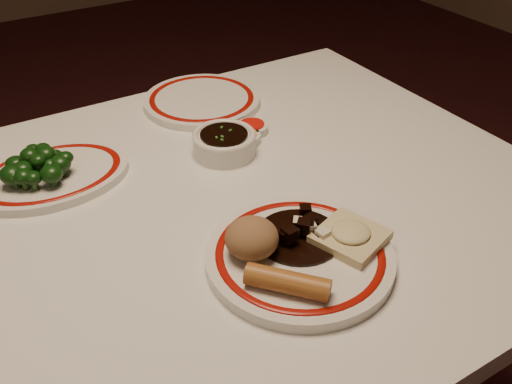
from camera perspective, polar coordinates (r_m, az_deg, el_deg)
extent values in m
cube|color=white|center=(0.94, -5.62, -2.63)|extent=(1.20, 0.90, 0.04)
cylinder|color=black|center=(1.66, 5.73, 0.26)|extent=(0.06, 0.06, 0.71)
cylinder|color=silver|center=(0.82, 4.39, -6.49)|extent=(0.36, 0.36, 0.02)
torus|color=maroon|center=(0.82, 4.42, -6.01)|extent=(0.31, 0.31, 0.00)
ellipsoid|color=#8E6543|center=(0.79, -0.42, -4.62)|extent=(0.08, 0.08, 0.05)
cylinder|color=#A26328|center=(0.75, 3.17, -8.98)|extent=(0.10, 0.10, 0.03)
cube|color=beige|center=(0.84, 9.40, -4.48)|extent=(0.12, 0.12, 0.01)
ellipsoid|color=beige|center=(0.83, 9.47, -3.93)|extent=(0.06, 0.06, 0.02)
cylinder|color=black|center=(0.84, 4.26, -4.45)|extent=(0.13, 0.13, 0.00)
cube|color=black|center=(0.83, 6.32, -4.45)|extent=(0.02, 0.02, 0.02)
cube|color=black|center=(0.87, 4.94, -1.92)|extent=(0.02, 0.02, 0.02)
cube|color=black|center=(0.82, 2.82, -4.30)|extent=(0.02, 0.02, 0.02)
cube|color=black|center=(0.85, 5.50, -2.83)|extent=(0.02, 0.02, 0.02)
cube|color=black|center=(0.81, 3.41, -4.21)|extent=(0.02, 0.02, 0.02)
cube|color=black|center=(0.84, 4.20, -3.23)|extent=(0.02, 0.02, 0.02)
cube|color=black|center=(0.83, 4.81, -3.45)|extent=(0.03, 0.03, 0.02)
cube|color=black|center=(0.81, 1.43, -5.04)|extent=(0.02, 0.02, 0.02)
cube|color=black|center=(0.84, 5.19, -3.34)|extent=(0.03, 0.03, 0.02)
cube|color=black|center=(0.84, 4.03, -3.69)|extent=(0.02, 0.02, 0.02)
cube|color=beige|center=(0.83, 6.68, -4.17)|extent=(0.02, 0.02, 0.01)
cube|color=beige|center=(0.83, 5.38, -3.47)|extent=(0.02, 0.02, 0.01)
cube|color=beige|center=(0.84, 4.32, -3.07)|extent=(0.02, 0.02, 0.01)
cube|color=beige|center=(0.84, 5.03, -3.58)|extent=(0.02, 0.02, 0.01)
torus|color=maroon|center=(1.04, -19.88, 1.82)|extent=(0.24, 0.24, 0.00)
cylinder|color=#23471C|center=(1.06, -22.72, 1.89)|extent=(0.01, 0.01, 0.01)
ellipsoid|color=black|center=(1.05, -22.91, 2.56)|extent=(0.04, 0.04, 0.03)
cylinder|color=#23471C|center=(1.03, -18.83, 1.86)|extent=(0.01, 0.01, 0.01)
ellipsoid|color=black|center=(1.02, -19.02, 2.69)|extent=(0.04, 0.04, 0.03)
cylinder|color=#23471C|center=(1.03, -19.69, 1.77)|extent=(0.01, 0.01, 0.01)
ellipsoid|color=black|center=(1.02, -19.87, 2.54)|extent=(0.03, 0.03, 0.03)
cylinder|color=#23471C|center=(1.03, -22.08, 1.23)|extent=(0.01, 0.01, 0.01)
ellipsoid|color=black|center=(1.02, -22.30, 2.07)|extent=(0.04, 0.04, 0.03)
cylinder|color=#23471C|center=(1.06, -20.46, 2.72)|extent=(0.01, 0.01, 0.01)
ellipsoid|color=black|center=(1.05, -20.65, 3.50)|extent=(0.03, 0.03, 0.03)
cylinder|color=#23471C|center=(1.04, -19.95, 2.12)|extent=(0.01, 0.01, 0.01)
ellipsoid|color=black|center=(1.03, -20.12, 2.86)|extent=(0.03, 0.03, 0.03)
cylinder|color=#23471C|center=(1.02, -22.81, 0.67)|extent=(0.01, 0.01, 0.01)
ellipsoid|color=black|center=(1.01, -23.02, 1.43)|extent=(0.04, 0.04, 0.03)
cylinder|color=#23471C|center=(1.01, -22.05, 0.64)|extent=(0.01, 0.01, 0.01)
ellipsoid|color=black|center=(1.00, -22.27, 1.45)|extent=(0.03, 0.03, 0.03)
cylinder|color=#23471C|center=(1.08, -21.24, 3.21)|extent=(0.01, 0.01, 0.02)
ellipsoid|color=black|center=(1.07, -21.42, 3.91)|extent=(0.03, 0.03, 0.02)
cylinder|color=#23471C|center=(1.05, -20.65, 2.33)|extent=(0.01, 0.01, 0.01)
ellipsoid|color=black|center=(1.04, -20.82, 3.03)|extent=(0.03, 0.03, 0.02)
cylinder|color=#23471C|center=(1.00, -19.57, 0.89)|extent=(0.01, 0.01, 0.01)
ellipsoid|color=black|center=(0.99, -19.77, 1.74)|extent=(0.04, 0.04, 0.03)
cylinder|color=#23471C|center=(1.06, -21.90, 2.12)|extent=(0.01, 0.01, 0.01)
ellipsoid|color=black|center=(1.05, -22.07, 2.79)|extent=(0.03, 0.03, 0.02)
cylinder|color=#23471C|center=(1.00, -21.23, 0.59)|extent=(0.01, 0.01, 0.01)
ellipsoid|color=black|center=(1.00, -21.41, 1.32)|extent=(0.03, 0.03, 0.02)
cylinder|color=#23471C|center=(1.03, -23.04, 0.80)|extent=(0.01, 0.01, 0.01)
ellipsoid|color=black|center=(1.02, -23.26, 1.63)|extent=(0.04, 0.04, 0.03)
cylinder|color=#23471C|center=(1.02, -22.61, 0.81)|extent=(0.01, 0.01, 0.01)
ellipsoid|color=black|center=(1.02, -22.79, 1.48)|extent=(0.03, 0.03, 0.03)
cylinder|color=#23471C|center=(1.05, -19.37, 2.52)|extent=(0.01, 0.01, 0.01)
ellipsoid|color=black|center=(1.04, -19.54, 3.28)|extent=(0.03, 0.03, 0.03)
cylinder|color=#23471C|center=(1.04, -19.98, 2.17)|extent=(0.01, 0.01, 0.02)
ellipsoid|color=black|center=(1.03, -20.18, 2.98)|extent=(0.03, 0.03, 0.03)
cylinder|color=#23471C|center=(1.03, -20.58, 1.77)|extent=(0.01, 0.01, 0.01)
ellipsoid|color=black|center=(1.03, -20.76, 2.51)|extent=(0.03, 0.03, 0.02)
ellipsoid|color=black|center=(1.03, -21.70, 3.42)|extent=(0.03, 0.03, 0.03)
ellipsoid|color=black|center=(1.02, -18.52, 3.27)|extent=(0.03, 0.03, 0.02)
ellipsoid|color=black|center=(1.03, -20.23, 3.59)|extent=(0.02, 0.02, 0.02)
ellipsoid|color=black|center=(1.05, -20.54, 4.00)|extent=(0.03, 0.03, 0.02)
ellipsoid|color=black|center=(1.02, -20.28, 3.56)|extent=(0.03, 0.03, 0.03)
ellipsoid|color=black|center=(1.01, -20.97, 2.98)|extent=(0.03, 0.03, 0.02)
cylinder|color=silver|center=(1.06, -3.19, 4.76)|extent=(0.12, 0.12, 0.04)
cylinder|color=black|center=(1.04, -3.22, 5.75)|extent=(0.09, 0.09, 0.00)
cylinder|color=silver|center=(1.13, -0.43, 6.39)|extent=(0.06, 0.06, 0.02)
cylinder|color=red|center=(1.13, -0.44, 6.81)|extent=(0.05, 0.05, 0.00)
cylinder|color=silver|center=(1.10, -1.22, 5.42)|extent=(0.06, 0.06, 0.02)
cylinder|color=#EAD660|center=(1.09, -1.22, 5.85)|extent=(0.05, 0.05, 0.00)
cylinder|color=silver|center=(1.24, -5.44, 9.05)|extent=(0.29, 0.29, 0.02)
torus|color=maroon|center=(1.24, -5.46, 9.38)|extent=(0.25, 0.25, 0.00)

